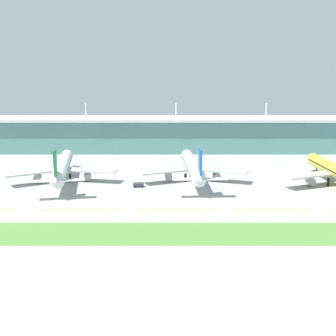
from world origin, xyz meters
TOP-DOWN VIEW (x-y plane):
  - ground_plane at (0.00, 0.00)m, footprint 600.00×600.00m
  - terminal_building at (-0.00, 113.84)m, footprint 288.00×34.00m
  - airliner_near_middle at (-51.91, 31.12)m, footprint 48.06×67.84m
  - airliner_center at (5.92, 32.51)m, footprint 48.76×65.25m
  - airliner_far_middle at (66.28, 23.80)m, footprint 48.80×60.40m
  - taxiway_stripe_mid_west at (-37.00, -10.63)m, footprint 28.00×0.70m
  - taxiway_stripe_centre at (-3.00, -10.63)m, footprint 28.00×0.70m
  - taxiway_stripe_mid_east at (31.00, -10.63)m, footprint 28.00×0.70m
  - grass_verge at (0.00, -32.85)m, footprint 300.00×18.00m
  - pushback_tug at (-17.53, 20.96)m, footprint 4.60×2.86m

SIDE VIEW (x-z plane):
  - ground_plane at x=0.00m, z-range 0.00..0.00m
  - taxiway_stripe_mid_west at x=-37.00m, z-range 0.00..0.04m
  - taxiway_stripe_centre at x=-3.00m, z-range 0.00..0.04m
  - taxiway_stripe_mid_east at x=31.00m, z-range 0.00..0.04m
  - grass_verge at x=0.00m, z-range 0.00..0.10m
  - pushback_tug at x=-17.53m, z-range 0.18..2.03m
  - airliner_far_middle at x=66.28m, z-range -3.01..15.89m
  - airliner_center at x=5.92m, z-range -3.00..15.90m
  - airliner_near_middle at x=-51.91m, z-range -3.00..15.90m
  - terminal_building at x=0.00m, z-range -4.30..26.38m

